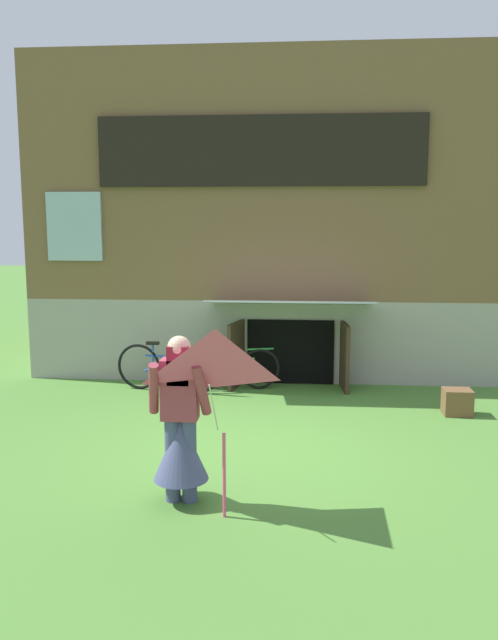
{
  "coord_description": "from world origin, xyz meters",
  "views": [
    {
      "loc": [
        0.67,
        -7.31,
        2.63
      ],
      "look_at": [
        0.02,
        0.57,
        1.41
      ],
      "focal_mm": 36.27,
      "sensor_mm": 36.0,
      "label": 1
    }
  ],
  "objects_px": {
    "bicycle_green": "(232,369)",
    "wooden_crate": "(457,402)",
    "person": "(180,433)",
    "kite": "(216,379)",
    "bicycle_blue": "(168,368)"
  },
  "relations": [
    {
      "from": "person",
      "to": "kite",
      "type": "distance_m",
      "value": 0.93
    },
    {
      "from": "bicycle_green",
      "to": "wooden_crate",
      "type": "relative_size",
      "value": 3.94
    },
    {
      "from": "kite",
      "to": "bicycle_green",
      "type": "height_order",
      "value": "kite"
    },
    {
      "from": "wooden_crate",
      "to": "person",
      "type": "bearing_deg",
      "value": -136.91
    },
    {
      "from": "bicycle_green",
      "to": "bicycle_blue",
      "type": "relative_size",
      "value": 0.89
    },
    {
      "from": "kite",
      "to": "bicycle_green",
      "type": "distance_m",
      "value": 4.72
    },
    {
      "from": "person",
      "to": "bicycle_green",
      "type": "xyz_separation_m",
      "value": [
        0.04,
        4.08,
        -0.33
      ]
    },
    {
      "from": "kite",
      "to": "wooden_crate",
      "type": "xyz_separation_m",
      "value": [
        2.85,
        3.56,
        -1.15
      ]
    },
    {
      "from": "wooden_crate",
      "to": "bicycle_green",
      "type": "bearing_deg",
      "value": 162.14
    },
    {
      "from": "person",
      "to": "kite",
      "type": "xyz_separation_m",
      "value": [
        0.41,
        -0.52,
        0.66
      ]
    },
    {
      "from": "kite",
      "to": "wooden_crate",
      "type": "bearing_deg",
      "value": 51.38
    },
    {
      "from": "person",
      "to": "bicycle_green",
      "type": "height_order",
      "value": "person"
    },
    {
      "from": "bicycle_blue",
      "to": "kite",
      "type": "bearing_deg",
      "value": -61.83
    },
    {
      "from": "person",
      "to": "wooden_crate",
      "type": "relative_size",
      "value": 4.21
    },
    {
      "from": "person",
      "to": "bicycle_blue",
      "type": "bearing_deg",
      "value": 89.58
    }
  ]
}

